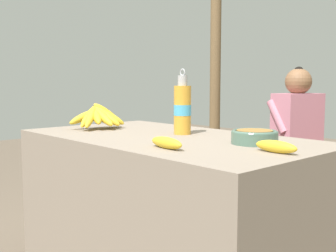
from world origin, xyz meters
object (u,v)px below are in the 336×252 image
Objects in this scene: loose_banana_front at (166,143)px; seated_vendor at (292,132)px; support_post_near at (216,43)px; serving_bowl at (255,136)px; wooden_bench at (311,172)px; loose_banana_side at (276,147)px; water_bottle at (182,109)px; banana_bunch_ripe at (99,116)px.

seated_vendor reaches higher than loose_banana_front.
seated_vendor is at bearing -17.34° from support_post_near.
serving_bowl is 2.46m from support_post_near.
wooden_bench is 1.56× the size of seated_vendor.
loose_banana_front is at bearing 119.80° from seated_vendor.
loose_banana_side reaches higher than wooden_bench.
seated_vendor reaches higher than water_bottle.
loose_banana_side is 0.10× the size of wooden_bench.
serving_bowl is at bearing 146.00° from loose_banana_side.
seated_vendor is (-0.23, 1.35, -0.24)m from water_bottle.
banana_bunch_ripe is 0.90m from serving_bowl.
water_bottle is at bearing -86.68° from wooden_bench.
banana_bunch_ripe is 0.27× the size of seated_vendor.
serving_bowl is 0.07× the size of support_post_near.
wooden_bench is (-0.50, 1.38, -0.43)m from serving_bowl.
support_post_near is (-1.70, 1.68, 0.59)m from serving_bowl.
loose_banana_front is at bearing -13.74° from banana_bunch_ripe.
wooden_bench is at bearing -14.35° from support_post_near.
loose_banana_side is at bearing 132.80° from seated_vendor.
wooden_bench is (-0.68, 1.50, -0.42)m from loose_banana_side.
loose_banana_side is 2.67m from support_post_near.
loose_banana_side is 1.70m from seated_vendor.
banana_bunch_ripe is at bearing -160.06° from water_bottle.
loose_banana_side is at bearing 33.92° from loose_banana_front.
serving_bowl is 0.60× the size of water_bottle.
seated_vendor reaches higher than serving_bowl.
seated_vendor is 1.32m from support_post_near.
banana_bunch_ripe is at bearing 94.60° from seated_vendor.
banana_bunch_ripe is at bearing -177.69° from loose_banana_side.
loose_banana_front is (0.27, -0.35, -0.10)m from water_bottle.
water_bottle is 0.45m from loose_banana_front.
water_bottle reaches higher than banana_bunch_ripe.
loose_banana_front is at bearing -146.08° from loose_banana_side.
loose_banana_front is 1.78m from seated_vendor.
serving_bowl is 0.22m from loose_banana_side.
serving_bowl is 1.53m from wooden_bench.
serving_bowl is at bearing -69.97° from wooden_bench.
support_post_near is at bearing 127.32° from loose_banana_front.
wooden_bench is at bearing 76.01° from banana_bunch_ripe.
water_bottle is 2.17m from support_post_near.
loose_banana_front is at bearing -113.41° from serving_bowl.
water_bottle is 1.47m from wooden_bench.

